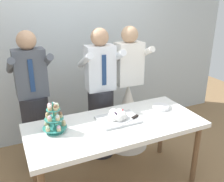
{
  "coord_description": "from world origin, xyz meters",
  "views": [
    {
      "loc": [
        -0.98,
        -2.02,
        2.0
      ],
      "look_at": [
        0.03,
        0.15,
        1.07
      ],
      "focal_mm": 39.94,
      "sensor_mm": 36.0,
      "label": 1
    }
  ],
  "objects": [
    {
      "name": "person_guest",
      "position": [
        -0.69,
        0.75,
        0.75
      ],
      "size": [
        0.47,
        0.5,
        1.66
      ],
      "color": "#232328",
      "rests_on": "ground_plane"
    },
    {
      "name": "main_cake_tray",
      "position": [
        0.05,
        0.06,
        0.82
      ],
      "size": [
        0.42,
        0.32,
        0.12
      ],
      "color": "silver",
      "rests_on": "dessert_table"
    },
    {
      "name": "person_bride",
      "position": [
        0.5,
        0.66,
        0.58
      ],
      "size": [
        0.56,
        0.56,
        1.66
      ],
      "color": "white",
      "rests_on": "ground_plane"
    },
    {
      "name": "rear_wall",
      "position": [
        0.0,
        1.38,
        1.45
      ],
      "size": [
        5.2,
        0.1,
        2.9
      ],
      "primitive_type": "cube",
      "color": "silver",
      "rests_on": "ground_plane"
    },
    {
      "name": "person_groom",
      "position": [
        0.09,
        0.63,
        0.75
      ],
      "size": [
        0.48,
        0.51,
        1.66
      ],
      "color": "#232328",
      "rests_on": "ground_plane"
    },
    {
      "name": "plate_stack",
      "position": [
        0.62,
        0.1,
        0.8
      ],
      "size": [
        0.19,
        0.19,
        0.04
      ],
      "color": "white",
      "rests_on": "dessert_table"
    },
    {
      "name": "dessert_table",
      "position": [
        0.0,
        0.0,
        0.7
      ],
      "size": [
        1.8,
        0.8,
        0.78
      ],
      "color": "white",
      "rests_on": "ground_plane"
    },
    {
      "name": "cupcake_stand",
      "position": [
        -0.6,
        0.1,
        0.9
      ],
      "size": [
        0.23,
        0.23,
        0.31
      ],
      "color": "teal",
      "rests_on": "dessert_table"
    }
  ]
}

